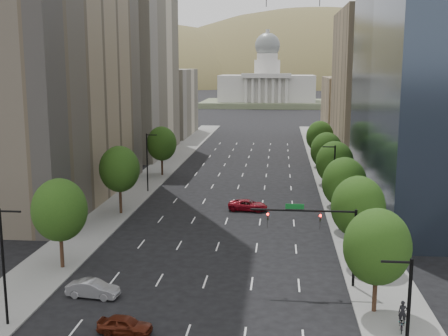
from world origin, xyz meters
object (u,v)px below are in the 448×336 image
(car_red_far, at_px, (248,205))
(cyclist, at_px, (402,321))
(traffic_signal, at_px, (326,230))
(capitol, at_px, (267,88))
(car_maroon, at_px, (125,325))
(car_silver, at_px, (93,289))

(car_red_far, xyz_separation_m, cyclist, (13.13, -33.73, 0.19))
(traffic_signal, height_order, capitol, capitol)
(traffic_signal, relative_size, capitol, 0.15)
(traffic_signal, relative_size, cyclist, 4.04)
(car_maroon, relative_size, cyclist, 1.77)
(car_red_far, bearing_deg, capitol, 4.99)
(car_maroon, bearing_deg, car_red_far, -5.81)
(capitol, distance_m, car_maroon, 230.27)
(traffic_signal, xyz_separation_m, car_maroon, (-14.98, -10.38, -4.49))
(car_silver, xyz_separation_m, car_red_far, (11.22, 29.80, -0.00))
(capitol, xyz_separation_m, car_silver, (-8.88, -223.97, -7.85))
(traffic_signal, relative_size, car_red_far, 1.75)
(capitol, height_order, car_maroon, capitol)
(car_red_far, relative_size, cyclist, 2.31)
(car_maroon, height_order, cyclist, cyclist)
(capitol, bearing_deg, car_maroon, -91.11)
(car_maroon, distance_m, car_red_far, 36.55)
(traffic_signal, bearing_deg, capitol, 92.74)
(capitol, distance_m, car_silver, 224.28)
(car_maroon, height_order, car_red_far, car_red_far)
(car_maroon, relative_size, car_red_far, 0.77)
(car_red_far, distance_m, cyclist, 36.19)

